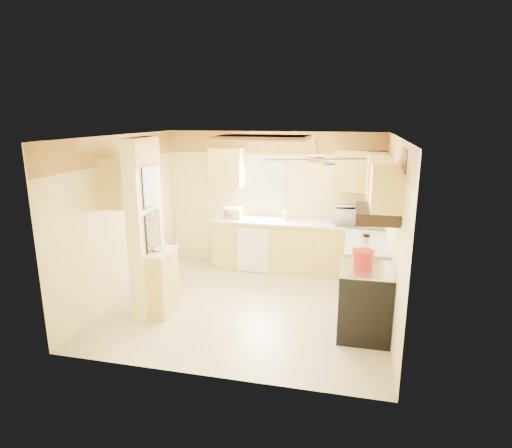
% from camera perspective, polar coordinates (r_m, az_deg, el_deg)
% --- Properties ---
extents(floor, '(4.00, 4.00, 0.00)m').
position_cam_1_polar(floor, '(6.60, -0.93, -10.60)').
color(floor, '#C6B089').
rests_on(floor, ground).
extents(ceiling, '(4.00, 4.00, 0.00)m').
position_cam_1_polar(ceiling, '(5.99, -1.03, 11.62)').
color(ceiling, white).
rests_on(ceiling, wall_back).
extents(wall_back, '(4.00, 0.00, 4.00)m').
position_cam_1_polar(wall_back, '(7.99, 2.32, 3.26)').
color(wall_back, '#F4E095').
rests_on(wall_back, floor).
extents(wall_front, '(4.00, 0.00, 4.00)m').
position_cam_1_polar(wall_front, '(4.44, -6.94, -5.97)').
color(wall_front, '#F4E095').
rests_on(wall_front, floor).
extents(wall_left, '(0.00, 3.80, 3.80)m').
position_cam_1_polar(wall_left, '(6.93, -17.24, 0.89)').
color(wall_left, '#F4E095').
rests_on(wall_left, floor).
extents(wall_right, '(0.00, 3.80, 3.80)m').
position_cam_1_polar(wall_right, '(6.03, 17.79, -1.10)').
color(wall_right, '#F4E095').
rests_on(wall_right, floor).
extents(wallpaper_border, '(4.00, 0.02, 0.40)m').
position_cam_1_polar(wallpaper_border, '(7.84, 2.37, 10.78)').
color(wallpaper_border, '#FFC54B').
rests_on(wallpaper_border, wall_back).
extents(partition_column, '(0.20, 0.70, 2.50)m').
position_cam_1_polar(partition_column, '(6.15, -14.54, -0.57)').
color(partition_column, '#F4E095').
rests_on(partition_column, floor).
extents(partition_ledge, '(0.25, 0.55, 0.90)m').
position_cam_1_polar(partition_ledge, '(6.31, -12.29, -7.73)').
color(partition_ledge, '#E4C65D').
rests_on(partition_ledge, floor).
extents(ledge_top, '(0.28, 0.58, 0.04)m').
position_cam_1_polar(ledge_top, '(6.15, -12.52, -3.67)').
color(ledge_top, white).
rests_on(ledge_top, partition_ledge).
extents(lower_cabinets_back, '(3.00, 0.60, 0.90)m').
position_cam_1_polar(lower_cabinets_back, '(7.83, 5.45, -3.09)').
color(lower_cabinets_back, '#E4C65D').
rests_on(lower_cabinets_back, floor).
extents(lower_cabinets_right, '(0.60, 1.40, 0.90)m').
position_cam_1_polar(lower_cabinets_right, '(6.82, 14.39, -6.13)').
color(lower_cabinets_right, '#E4C65D').
rests_on(lower_cabinets_right, floor).
extents(countertop_back, '(3.04, 0.64, 0.04)m').
position_cam_1_polar(countertop_back, '(7.69, 5.53, 0.24)').
color(countertop_back, white).
rests_on(countertop_back, lower_cabinets_back).
extents(countertop_right, '(0.64, 1.44, 0.04)m').
position_cam_1_polar(countertop_right, '(6.68, 14.55, -2.35)').
color(countertop_right, white).
rests_on(countertop_right, lower_cabinets_right).
extents(dishwasher_panel, '(0.58, 0.02, 0.80)m').
position_cam_1_polar(dishwasher_panel, '(7.67, -0.44, -3.54)').
color(dishwasher_panel, white).
rests_on(dishwasher_panel, lower_cabinets_back).
extents(window, '(0.92, 0.02, 1.02)m').
position_cam_1_polar(window, '(7.98, 0.55, 5.43)').
color(window, white).
rests_on(window, wall_back).
extents(upper_cab_back_left, '(0.60, 0.35, 0.70)m').
position_cam_1_polar(upper_cab_back_left, '(7.93, -3.97, 7.54)').
color(upper_cab_back_left, '#E4C65D').
rests_on(upper_cab_back_left, wall_back).
extents(upper_cab_back_right, '(0.90, 0.35, 0.70)m').
position_cam_1_polar(upper_cab_back_right, '(7.59, 13.77, 6.86)').
color(upper_cab_back_right, '#E4C65D').
rests_on(upper_cab_back_right, wall_back).
extents(upper_cab_right, '(0.35, 1.00, 0.70)m').
position_cam_1_polar(upper_cab_right, '(7.13, 16.01, 6.25)').
color(upper_cab_right, '#E4C65D').
rests_on(upper_cab_right, wall_right).
extents(upper_cab_left_wall, '(0.35, 0.75, 0.70)m').
position_cam_1_polar(upper_cab_left_wall, '(6.52, -17.39, 5.45)').
color(upper_cab_left_wall, '#E4C65D').
rests_on(upper_cab_left_wall, wall_left).
extents(upper_cab_over_stove, '(0.35, 0.76, 0.52)m').
position_cam_1_polar(upper_cab_over_stove, '(5.34, 16.93, 4.73)').
color(upper_cab_over_stove, '#E4C65D').
rests_on(upper_cab_over_stove, wall_right).
extents(stove, '(0.68, 0.77, 0.92)m').
position_cam_1_polar(stove, '(5.75, 14.28, -9.96)').
color(stove, black).
rests_on(stove, floor).
extents(range_hood, '(0.50, 0.76, 0.14)m').
position_cam_1_polar(range_hood, '(5.39, 15.77, 1.33)').
color(range_hood, black).
rests_on(range_hood, upper_cab_over_stove).
extents(poster_menu, '(0.02, 0.42, 0.57)m').
position_cam_1_polar(poster_menu, '(5.98, -13.94, 4.93)').
color(poster_menu, black).
rests_on(poster_menu, partition_column).
extents(poster_nashville, '(0.02, 0.42, 0.57)m').
position_cam_1_polar(poster_nashville, '(6.12, -13.58, -1.09)').
color(poster_nashville, black).
rests_on(poster_nashville, partition_column).
extents(ceiling_light_panel, '(1.35, 0.95, 0.06)m').
position_cam_1_polar(ceiling_light_panel, '(6.46, 0.95, 11.42)').
color(ceiling_light_panel, brown).
rests_on(ceiling_light_panel, ceiling).
extents(ceiling_fan, '(1.15, 1.15, 0.26)m').
position_cam_1_polar(ceiling_fan, '(5.15, 8.02, 8.65)').
color(ceiling_fan, gold).
rests_on(ceiling_fan, ceiling).
extents(vent_grate, '(0.02, 0.40, 0.25)m').
position_cam_1_polar(vent_grate, '(4.96, 19.26, 7.95)').
color(vent_grate, black).
rests_on(vent_grate, wall_right).
extents(microwave, '(0.60, 0.45, 0.30)m').
position_cam_1_polar(microwave, '(7.59, 12.48, 1.11)').
color(microwave, white).
rests_on(microwave, countertop_back).
extents(bowl, '(0.24, 0.24, 0.05)m').
position_cam_1_polar(bowl, '(6.14, -12.86, -3.29)').
color(bowl, white).
rests_on(bowl, ledge_top).
extents(dutch_oven, '(0.28, 0.28, 0.19)m').
position_cam_1_polar(dutch_oven, '(5.67, 14.05, -4.33)').
color(dutch_oven, red).
rests_on(dutch_oven, stove).
extents(kettle, '(0.14, 0.14, 0.22)m').
position_cam_1_polar(kettle, '(6.22, 14.46, -2.37)').
color(kettle, silver).
rests_on(kettle, countertop_right).
extents(dish_rack, '(0.37, 0.29, 0.20)m').
position_cam_1_polar(dish_rack, '(7.89, -3.11, 1.33)').
color(dish_rack, tan).
rests_on(dish_rack, countertop_back).
extents(utensil_crock, '(0.11, 0.11, 0.23)m').
position_cam_1_polar(utensil_crock, '(7.78, 4.05, 1.16)').
color(utensil_crock, white).
rests_on(utensil_crock, countertop_back).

